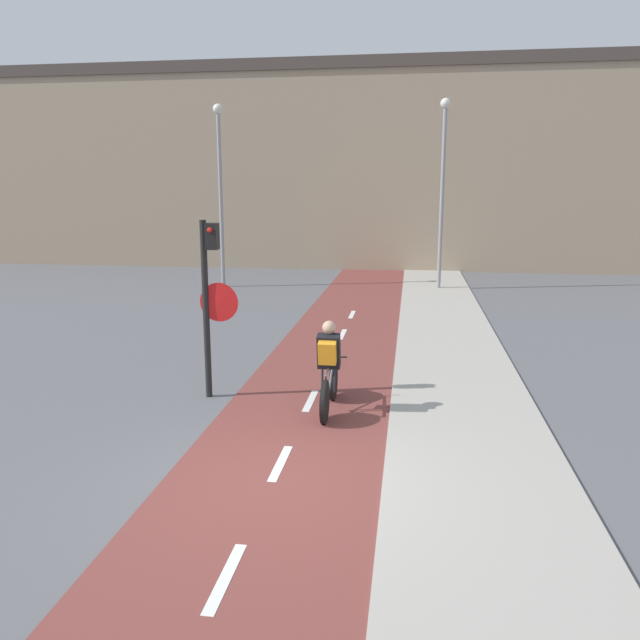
% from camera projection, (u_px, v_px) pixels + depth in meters
% --- Properties ---
extents(ground_plane, '(120.00, 120.00, 0.00)m').
position_uv_depth(ground_plane, '(272.00, 482.00, 7.77)').
color(ground_plane, '#5B5B60').
extents(bike_lane, '(2.73, 60.00, 0.02)m').
position_uv_depth(bike_lane, '(272.00, 481.00, 7.77)').
color(bike_lane, brown).
rests_on(bike_lane, ground_plane).
extents(sidewalk_strip, '(2.40, 60.00, 0.05)m').
position_uv_depth(sidewalk_strip, '(483.00, 494.00, 7.40)').
color(sidewalk_strip, '#A8A399').
rests_on(sidewalk_strip, ground_plane).
extents(building_row_background, '(60.00, 5.20, 9.00)m').
position_uv_depth(building_row_background, '(378.00, 168.00, 29.14)').
color(building_row_background, gray).
rests_on(building_row_background, ground_plane).
extents(traffic_light_pole, '(0.67, 0.25, 3.07)m').
position_uv_depth(traffic_light_pole, '(210.00, 289.00, 10.55)').
color(traffic_light_pole, black).
rests_on(traffic_light_pole, ground_plane).
extents(street_lamp_far, '(0.36, 0.36, 6.48)m').
position_uv_depth(street_lamp_far, '(220.00, 177.00, 22.33)').
color(street_lamp_far, gray).
rests_on(street_lamp_far, ground_plane).
extents(street_lamp_sidewalk, '(0.36, 0.36, 6.60)m').
position_uv_depth(street_lamp_sidewalk, '(443.00, 174.00, 21.76)').
color(street_lamp_sidewalk, gray).
rests_on(street_lamp_sidewalk, ground_plane).
extents(cyclist_near, '(0.46, 1.80, 1.52)m').
position_uv_depth(cyclist_near, '(329.00, 370.00, 10.05)').
color(cyclist_near, black).
rests_on(cyclist_near, ground_plane).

